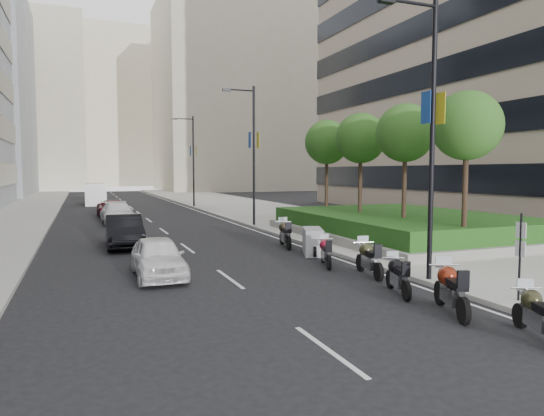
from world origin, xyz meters
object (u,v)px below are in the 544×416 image
car_d (113,209)px  motorcycle_5 (313,242)px  parking_sign (520,252)px  car_b (124,231)px  lamp_post_2 (192,156)px  motorcycle_1 (451,289)px  delivery_van (95,195)px  lamp_post_1 (252,148)px  motorcycle_6 (285,234)px  motorcycle_2 (398,276)px  car_c (118,213)px  motorcycle_3 (369,259)px  lamp_post_0 (429,125)px  motorcycle_4 (326,252)px  car_a (158,257)px  motorcycle_0 (536,314)px

car_d → motorcycle_5: bearing=-73.5°
parking_sign → car_b: parking_sign is taller
lamp_post_2 → car_b: size_ratio=1.93×
motorcycle_1 → delivery_van: bearing=31.6°
lamp_post_1 → car_b: 10.90m
motorcycle_5 → motorcycle_6: 2.41m
motorcycle_2 → car_c: car_c is taller
lamp_post_1 → parking_sign: size_ratio=3.60×
lamp_post_1 → motorcycle_3: 15.99m
lamp_post_2 → motorcycle_3: size_ratio=4.02×
lamp_post_0 → lamp_post_1: bearing=90.0°
motorcycle_3 → car_d: car_d is taller
motorcycle_3 → car_c: (-6.90, 20.67, 0.13)m
parking_sign → motorcycle_2: parking_sign is taller
motorcycle_3 → car_b: bearing=47.6°
lamp_post_1 → motorcycle_4: bearing=-96.9°
lamp_post_0 → lamp_post_2: bearing=90.0°
motorcycle_6 → lamp_post_1: bearing=3.7°
parking_sign → car_b: size_ratio=0.54×
car_b → lamp_post_1: bearing=34.6°
motorcycle_1 → delivery_van: (-7.29, 45.66, 0.45)m
lamp_post_0 → motorcycle_2: bearing=-154.7°
motorcycle_6 → car_d: size_ratio=0.49×
lamp_post_0 → motorcycle_4: lamp_post_0 is taller
car_d → delivery_van: size_ratio=0.87×
lamp_post_1 → car_a: lamp_post_1 is taller
lamp_post_2 → delivery_van: lamp_post_2 is taller
car_c → lamp_post_0: bearing=-73.1°
car_a → car_b: 7.33m
parking_sign → motorcycle_2: 3.31m
lamp_post_0 → lamp_post_1: same height
motorcycle_6 → delivery_van: size_ratio=0.43×
lamp_post_2 → motorcycle_1: lamp_post_2 is taller
motorcycle_0 → car_a: 11.39m
motorcycle_1 → lamp_post_1: bearing=18.0°
motorcycle_4 → car_d: (-6.34, 23.85, 0.13)m
motorcycle_4 → lamp_post_1: bearing=12.4°
lamp_post_1 → motorcycle_0: lamp_post_1 is taller
lamp_post_2 → motorcycle_2: lamp_post_2 is taller
lamp_post_0 → motorcycle_3: lamp_post_0 is taller
car_a → motorcycle_0: bearing=-53.1°
parking_sign → motorcycle_3: size_ratio=1.12×
car_a → delivery_van: 38.61m
motorcycle_5 → delivery_van: delivery_van is taller
motorcycle_3 → car_c: size_ratio=0.44×
parking_sign → car_d: size_ratio=0.52×
motorcycle_2 → motorcycle_3: motorcycle_3 is taller
motorcycle_2 → motorcycle_5: (0.67, 6.96, 0.03)m
car_b → motorcycle_6: bearing=-20.9°
motorcycle_2 → motorcycle_6: size_ratio=0.84×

